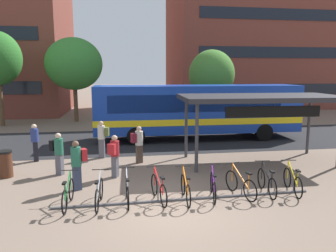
{
  "coord_description": "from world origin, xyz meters",
  "views": [
    {
      "loc": [
        -1.39,
        -8.77,
        3.96
      ],
      "look_at": [
        0.68,
        4.7,
        1.68
      ],
      "focal_mm": 34.53,
      "sensor_mm": 36.0,
      "label": 1
    }
  ],
  "objects_px": {
    "parked_bicycle_silver_2": "(127,191)",
    "commuter_navy_pack_3": "(35,140)",
    "commuter_red_pack_2": "(77,162)",
    "transit_shelter": "(261,100)",
    "parked_bicycle_green_0": "(68,195)",
    "parked_bicycle_red_3": "(159,189)",
    "parked_bicycle_black_7": "(267,182)",
    "parked_bicycle_silver_1": "(99,194)",
    "city_bus": "(198,109)",
    "commuter_maroon_pack_5": "(138,142)",
    "commuter_black_pack_4": "(58,151)",
    "commuter_red_pack_0": "(114,153)",
    "street_tree_1": "(74,64)",
    "street_tree_0": "(212,74)",
    "parked_bicycle_orange_4": "(186,189)",
    "parked_bicycle_orange_6": "(240,185)",
    "commuter_olive_pack_1": "(102,137)",
    "parked_bicycle_purple_5": "(213,186)",
    "trash_bin": "(5,164)",
    "parked_bicycle_yellow_8": "(293,182)"
  },
  "relations": [
    {
      "from": "parked_bicycle_silver_1",
      "to": "parked_bicycle_orange_4",
      "type": "xyz_separation_m",
      "value": [
        2.63,
        -0.01,
        0.0
      ]
    },
    {
      "from": "city_bus",
      "to": "trash_bin",
      "type": "relative_size",
      "value": 11.7
    },
    {
      "from": "parked_bicycle_red_3",
      "to": "transit_shelter",
      "type": "xyz_separation_m",
      "value": [
        4.92,
        3.72,
        2.4
      ]
    },
    {
      "from": "parked_bicycle_green_0",
      "to": "commuter_black_pack_4",
      "type": "relative_size",
      "value": 1.04
    },
    {
      "from": "parked_bicycle_green_0",
      "to": "commuter_olive_pack_1",
      "type": "relative_size",
      "value": 0.99
    },
    {
      "from": "parked_bicycle_orange_4",
      "to": "street_tree_1",
      "type": "xyz_separation_m",
      "value": [
        -5.4,
        17.42,
        4.21
      ]
    },
    {
      "from": "parked_bicycle_orange_4",
      "to": "transit_shelter",
      "type": "height_order",
      "value": "transit_shelter"
    },
    {
      "from": "parked_bicycle_red_3",
      "to": "parked_bicycle_orange_4",
      "type": "relative_size",
      "value": 0.99
    },
    {
      "from": "parked_bicycle_orange_6",
      "to": "parked_bicycle_black_7",
      "type": "xyz_separation_m",
      "value": [
        0.93,
        0.06,
        0.0
      ]
    },
    {
      "from": "parked_bicycle_green_0",
      "to": "parked_bicycle_silver_2",
      "type": "height_order",
      "value": "same"
    },
    {
      "from": "street_tree_0",
      "to": "parked_bicycle_orange_4",
      "type": "bearing_deg",
      "value": -109.05
    },
    {
      "from": "commuter_black_pack_4",
      "to": "street_tree_0",
      "type": "xyz_separation_m",
      "value": [
        9.28,
        10.96,
        2.84
      ]
    },
    {
      "from": "parked_bicycle_orange_6",
      "to": "street_tree_1",
      "type": "xyz_separation_m",
      "value": [
        -7.24,
        17.29,
        4.21
      ]
    },
    {
      "from": "parked_bicycle_black_7",
      "to": "street_tree_0",
      "type": "relative_size",
      "value": 0.31
    },
    {
      "from": "parked_bicycle_yellow_8",
      "to": "transit_shelter",
      "type": "height_order",
      "value": "transit_shelter"
    },
    {
      "from": "transit_shelter",
      "to": "commuter_olive_pack_1",
      "type": "relative_size",
      "value": 4.01
    },
    {
      "from": "commuter_navy_pack_3",
      "to": "commuter_black_pack_4",
      "type": "distance_m",
      "value": 2.6
    },
    {
      "from": "parked_bicycle_silver_2",
      "to": "parked_bicycle_black_7",
      "type": "distance_m",
      "value": 4.55
    },
    {
      "from": "parked_bicycle_silver_1",
      "to": "commuter_red_pack_2",
      "type": "xyz_separation_m",
      "value": [
        -0.78,
        1.49,
        0.6
      ]
    },
    {
      "from": "parked_bicycle_orange_6",
      "to": "commuter_red_pack_2",
      "type": "height_order",
      "value": "commuter_red_pack_2"
    },
    {
      "from": "city_bus",
      "to": "commuter_black_pack_4",
      "type": "bearing_deg",
      "value": -139.51
    },
    {
      "from": "commuter_red_pack_2",
      "to": "transit_shelter",
      "type": "bearing_deg",
      "value": 173.72
    },
    {
      "from": "parked_bicycle_purple_5",
      "to": "commuter_red_pack_0",
      "type": "relative_size",
      "value": 1.04
    },
    {
      "from": "commuter_black_pack_4",
      "to": "commuter_maroon_pack_5",
      "type": "xyz_separation_m",
      "value": [
        3.17,
        1.19,
        -0.01
      ]
    },
    {
      "from": "commuter_olive_pack_1",
      "to": "parked_bicycle_silver_1",
      "type": "bearing_deg",
      "value": 100.49
    },
    {
      "from": "parked_bicycle_silver_2",
      "to": "commuter_navy_pack_3",
      "type": "bearing_deg",
      "value": 35.35
    },
    {
      "from": "city_bus",
      "to": "commuter_maroon_pack_5",
      "type": "bearing_deg",
      "value": -128.84
    },
    {
      "from": "parked_bicycle_green_0",
      "to": "commuter_olive_pack_1",
      "type": "xyz_separation_m",
      "value": [
        0.76,
        5.55,
        0.62
      ]
    },
    {
      "from": "parked_bicycle_purple_5",
      "to": "parked_bicycle_yellow_8",
      "type": "height_order",
      "value": "same"
    },
    {
      "from": "parked_bicycle_green_0",
      "to": "parked_bicycle_black_7",
      "type": "bearing_deg",
      "value": -86.46
    },
    {
      "from": "city_bus",
      "to": "street_tree_0",
      "type": "relative_size",
      "value": 2.15
    },
    {
      "from": "parked_bicycle_green_0",
      "to": "commuter_olive_pack_1",
      "type": "height_order",
      "value": "commuter_olive_pack_1"
    },
    {
      "from": "parked_bicycle_green_0",
      "to": "street_tree_1",
      "type": "distance_m",
      "value": 17.94
    },
    {
      "from": "parked_bicycle_red_3",
      "to": "commuter_olive_pack_1",
      "type": "height_order",
      "value": "commuter_olive_pack_1"
    },
    {
      "from": "city_bus",
      "to": "parked_bicycle_green_0",
      "type": "xyz_separation_m",
      "value": [
        -6.23,
        -9.16,
        -1.39
      ]
    },
    {
      "from": "parked_bicycle_silver_1",
      "to": "parked_bicycle_red_3",
      "type": "relative_size",
      "value": 1.01
    },
    {
      "from": "parked_bicycle_orange_4",
      "to": "commuter_red_pack_2",
      "type": "relative_size",
      "value": 1.01
    },
    {
      "from": "parked_bicycle_red_3",
      "to": "street_tree_0",
      "type": "distance_m",
      "value": 15.66
    },
    {
      "from": "parked_bicycle_red_3",
      "to": "parked_bicycle_purple_5",
      "type": "bearing_deg",
      "value": -100.09
    },
    {
      "from": "commuter_red_pack_0",
      "to": "street_tree_1",
      "type": "relative_size",
      "value": 0.24
    },
    {
      "from": "parked_bicycle_red_3",
      "to": "transit_shelter",
      "type": "height_order",
      "value": "transit_shelter"
    },
    {
      "from": "street_tree_0",
      "to": "transit_shelter",
      "type": "bearing_deg",
      "value": -94.59
    },
    {
      "from": "city_bus",
      "to": "parked_bicycle_silver_1",
      "type": "xyz_separation_m",
      "value": [
        -5.32,
        -9.23,
        -1.39
      ]
    },
    {
      "from": "parked_bicycle_red_3",
      "to": "parked_bicycle_black_7",
      "type": "xyz_separation_m",
      "value": [
        3.59,
        0.07,
        0.0
      ]
    },
    {
      "from": "commuter_olive_pack_1",
      "to": "street_tree_0",
      "type": "height_order",
      "value": "street_tree_0"
    },
    {
      "from": "parked_bicycle_silver_2",
      "to": "commuter_maroon_pack_5",
      "type": "xyz_separation_m",
      "value": [
        0.61,
        4.42,
        0.56
      ]
    },
    {
      "from": "parked_bicycle_silver_2",
      "to": "commuter_navy_pack_3",
      "type": "xyz_separation_m",
      "value": [
        -3.95,
        5.43,
        0.6
      ]
    },
    {
      "from": "commuter_red_pack_2",
      "to": "street_tree_1",
      "type": "relative_size",
      "value": 0.26
    },
    {
      "from": "parked_bicycle_red_3",
      "to": "commuter_navy_pack_3",
      "type": "distance_m",
      "value": 7.33
    },
    {
      "from": "parked_bicycle_red_3",
      "to": "street_tree_1",
      "type": "distance_m",
      "value": 18.39
    }
  ]
}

